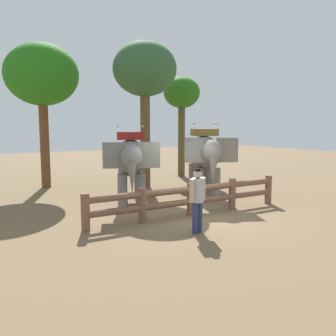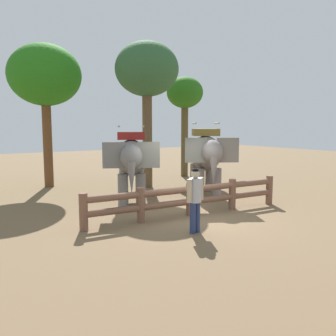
{
  "view_description": "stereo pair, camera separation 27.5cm",
  "coord_description": "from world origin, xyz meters",
  "px_view_note": "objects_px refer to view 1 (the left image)",
  "views": [
    {
      "loc": [
        -6.65,
        -8.75,
        2.88
      ],
      "look_at": [
        0.0,
        1.44,
        1.4
      ],
      "focal_mm": 37.63,
      "sensor_mm": 36.0,
      "label": 1
    },
    {
      "loc": [
        -6.41,
        -8.9,
        2.88
      ],
      "look_at": [
        0.0,
        1.44,
        1.4
      ],
      "focal_mm": 37.63,
      "sensor_mm": 36.0,
      "label": 2
    }
  ],
  "objects_px": {
    "tree_far_left": "(182,96)",
    "tree_far_right": "(42,76)",
    "tree_back_center": "(145,72)",
    "log_fence": "(191,197)",
    "tourist_woman_in_black": "(198,196)",
    "elephant_near_left": "(131,160)",
    "elephant_center": "(205,155)"
  },
  "relations": [
    {
      "from": "tree_far_left",
      "to": "tree_far_right",
      "type": "height_order",
      "value": "tree_far_right"
    },
    {
      "from": "tree_back_center",
      "to": "tree_far_right",
      "type": "height_order",
      "value": "tree_back_center"
    },
    {
      "from": "log_fence",
      "to": "tree_back_center",
      "type": "height_order",
      "value": "tree_back_center"
    },
    {
      "from": "tree_far_left",
      "to": "tourist_woman_in_black",
      "type": "bearing_deg",
      "value": -122.94
    },
    {
      "from": "log_fence",
      "to": "tree_far_right",
      "type": "relative_size",
      "value": 1.09
    },
    {
      "from": "elephant_near_left",
      "to": "tree_far_left",
      "type": "distance_m",
      "value": 7.83
    },
    {
      "from": "elephant_near_left",
      "to": "tree_back_center",
      "type": "height_order",
      "value": "tree_back_center"
    },
    {
      "from": "tree_far_left",
      "to": "tree_far_right",
      "type": "xyz_separation_m",
      "value": [
        -7.41,
        0.44,
        0.61
      ]
    },
    {
      "from": "log_fence",
      "to": "elephant_near_left",
      "type": "height_order",
      "value": "elephant_near_left"
    },
    {
      "from": "tourist_woman_in_black",
      "to": "log_fence",
      "type": "bearing_deg",
      "value": 58.97
    },
    {
      "from": "tourist_woman_in_black",
      "to": "tree_far_left",
      "type": "distance_m",
      "value": 11.19
    },
    {
      "from": "tourist_woman_in_black",
      "to": "elephant_center",
      "type": "bearing_deg",
      "value": 48.82
    },
    {
      "from": "tree_far_right",
      "to": "elephant_near_left",
      "type": "bearing_deg",
      "value": -70.43
    },
    {
      "from": "log_fence",
      "to": "elephant_center",
      "type": "relative_size",
      "value": 2.03
    },
    {
      "from": "elephant_center",
      "to": "tourist_woman_in_black",
      "type": "xyz_separation_m",
      "value": [
        -3.31,
        -3.79,
        -0.67
      ]
    },
    {
      "from": "tourist_woman_in_black",
      "to": "tree_back_center",
      "type": "height_order",
      "value": "tree_back_center"
    },
    {
      "from": "elephant_center",
      "to": "tree_far_right",
      "type": "distance_m",
      "value": 8.19
    },
    {
      "from": "elephant_near_left",
      "to": "tree_back_center",
      "type": "distance_m",
      "value": 5.0
    },
    {
      "from": "elephant_near_left",
      "to": "tree_back_center",
      "type": "relative_size",
      "value": 0.51
    },
    {
      "from": "tree_far_left",
      "to": "tree_back_center",
      "type": "xyz_separation_m",
      "value": [
        -3.47,
        -2.01,
        0.8
      ]
    },
    {
      "from": "tree_back_center",
      "to": "tree_far_right",
      "type": "distance_m",
      "value": 4.64
    },
    {
      "from": "elephant_near_left",
      "to": "tourist_woman_in_black",
      "type": "distance_m",
      "value": 4.31
    },
    {
      "from": "log_fence",
      "to": "elephant_near_left",
      "type": "bearing_deg",
      "value": 105.41
    },
    {
      "from": "elephant_center",
      "to": "elephant_near_left",
      "type": "bearing_deg",
      "value": 171.3
    },
    {
      "from": "elephant_center",
      "to": "tree_far_left",
      "type": "height_order",
      "value": "tree_far_left"
    },
    {
      "from": "log_fence",
      "to": "tree_far_right",
      "type": "distance_m",
      "value": 9.35
    },
    {
      "from": "log_fence",
      "to": "elephant_center",
      "type": "height_order",
      "value": "elephant_center"
    },
    {
      "from": "elephant_near_left",
      "to": "tree_far_left",
      "type": "relative_size",
      "value": 0.61
    },
    {
      "from": "log_fence",
      "to": "tree_back_center",
      "type": "relative_size",
      "value": 1.07
    },
    {
      "from": "tourist_woman_in_black",
      "to": "tree_far_right",
      "type": "bearing_deg",
      "value": 99.8
    },
    {
      "from": "tourist_woman_in_black",
      "to": "tree_far_left",
      "type": "xyz_separation_m",
      "value": [
        5.79,
        8.94,
        3.45
      ]
    },
    {
      "from": "tree_back_center",
      "to": "tree_far_right",
      "type": "xyz_separation_m",
      "value": [
        -3.93,
        2.45,
        -0.2
      ]
    }
  ]
}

